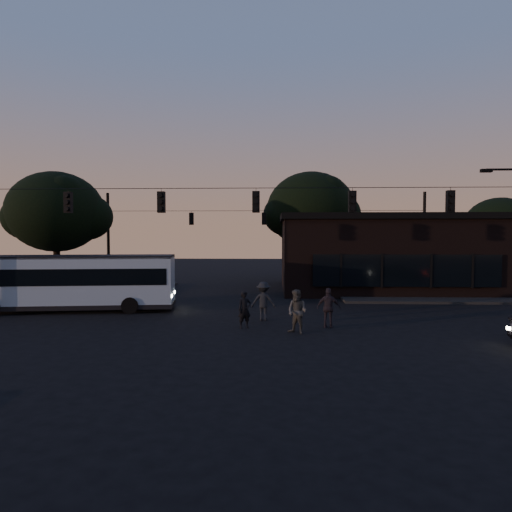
{
  "coord_description": "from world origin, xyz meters",
  "views": [
    {
      "loc": [
        0.88,
        -17.51,
        3.97
      ],
      "look_at": [
        0.0,
        4.0,
        3.0
      ],
      "focal_mm": 32.0,
      "sensor_mm": 36.0,
      "label": 1
    }
  ],
  "objects_px": {
    "bus": "(74,280)",
    "pedestrian_b": "(297,312)",
    "pedestrian_c": "(329,308)",
    "building": "(386,253)",
    "pedestrian_d": "(263,301)",
    "pedestrian_a": "(245,310)"
  },
  "relations": [
    {
      "from": "bus",
      "to": "pedestrian_b",
      "type": "relative_size",
      "value": 5.94
    },
    {
      "from": "pedestrian_b",
      "to": "pedestrian_c",
      "type": "distance_m",
      "value": 1.87
    },
    {
      "from": "building",
      "to": "pedestrian_d",
      "type": "bearing_deg",
      "value": -125.06
    },
    {
      "from": "pedestrian_d",
      "to": "pedestrian_c",
      "type": "bearing_deg",
      "value": 154.83
    },
    {
      "from": "building",
      "to": "pedestrian_c",
      "type": "relative_size",
      "value": 8.97
    },
    {
      "from": "bus",
      "to": "pedestrian_c",
      "type": "height_order",
      "value": "bus"
    },
    {
      "from": "building",
      "to": "pedestrian_b",
      "type": "bearing_deg",
      "value": -115.48
    },
    {
      "from": "pedestrian_a",
      "to": "pedestrian_c",
      "type": "distance_m",
      "value": 3.62
    },
    {
      "from": "bus",
      "to": "pedestrian_b",
      "type": "distance_m",
      "value": 12.54
    },
    {
      "from": "pedestrian_a",
      "to": "pedestrian_b",
      "type": "bearing_deg",
      "value": -47.46
    },
    {
      "from": "pedestrian_b",
      "to": "building",
      "type": "bearing_deg",
      "value": 101.26
    },
    {
      "from": "bus",
      "to": "pedestrian_a",
      "type": "distance_m",
      "value": 10.14
    },
    {
      "from": "pedestrian_c",
      "to": "pedestrian_d",
      "type": "distance_m",
      "value": 3.26
    },
    {
      "from": "building",
      "to": "bus",
      "type": "bearing_deg",
      "value": -151.62
    },
    {
      "from": "pedestrian_a",
      "to": "pedestrian_c",
      "type": "relative_size",
      "value": 0.93
    },
    {
      "from": "pedestrian_c",
      "to": "building",
      "type": "bearing_deg",
      "value": -102.28
    },
    {
      "from": "bus",
      "to": "pedestrian_d",
      "type": "xyz_separation_m",
      "value": [
        10.03,
        -2.22,
        -0.74
      ]
    },
    {
      "from": "pedestrian_d",
      "to": "pedestrian_a",
      "type": "bearing_deg",
      "value": 71.39
    },
    {
      "from": "pedestrian_b",
      "to": "pedestrian_d",
      "type": "height_order",
      "value": "pedestrian_d"
    },
    {
      "from": "pedestrian_c",
      "to": "pedestrian_d",
      "type": "relative_size",
      "value": 0.95
    },
    {
      "from": "bus",
      "to": "pedestrian_d",
      "type": "height_order",
      "value": "bus"
    },
    {
      "from": "pedestrian_a",
      "to": "pedestrian_d",
      "type": "relative_size",
      "value": 0.88
    }
  ]
}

